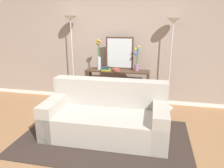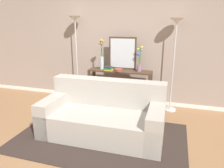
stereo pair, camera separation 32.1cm
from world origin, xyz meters
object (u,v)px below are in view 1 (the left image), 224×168
(vase_tall_flowers, at_px, (99,56))
(book_stack, at_px, (106,69))
(floor_lamp_left, at_px, (71,36))
(book_row_under_console, at_px, (101,102))
(floor_lamp_right, at_px, (172,39))
(console_table, at_px, (117,82))
(couch, at_px, (106,117))
(vase_short_flowers, at_px, (137,60))
(wall_mirror, at_px, (119,53))
(fruit_bowl, at_px, (116,70))

(vase_tall_flowers, height_order, book_stack, vase_tall_flowers)
(floor_lamp_left, bearing_deg, book_row_under_console, -8.01)
(book_stack, bearing_deg, floor_lamp_right, 8.42)
(book_stack, bearing_deg, book_row_under_console, 146.34)
(book_row_under_console, bearing_deg, console_table, 0.00)
(book_row_under_console, bearing_deg, book_stack, -33.66)
(couch, bearing_deg, vase_short_flowers, 74.57)
(console_table, xyz_separation_m, book_row_under_console, (-0.38, -0.00, -0.51))
(vase_short_flowers, bearing_deg, console_table, -174.02)
(wall_mirror, relative_size, book_stack, 3.55)
(vase_tall_flowers, xyz_separation_m, book_row_under_console, (0.03, 0.00, -1.05))
(floor_lamp_left, distance_m, book_row_under_console, 1.62)
(couch, height_order, book_stack, book_stack)
(console_table, height_order, vase_tall_flowers, vase_tall_flowers)
(floor_lamp_right, bearing_deg, book_stack, -171.58)
(book_row_under_console, bearing_deg, floor_lamp_left, 171.99)
(floor_lamp_right, relative_size, wall_mirror, 2.73)
(book_stack, bearing_deg, vase_short_flowers, 12.68)
(book_stack, bearing_deg, couch, -75.96)
(couch, xyz_separation_m, console_table, (-0.05, 1.24, 0.26))
(fruit_bowl, height_order, book_stack, book_stack)
(floor_lamp_left, bearing_deg, floor_lamp_right, 0.00)
(console_table, bearing_deg, book_stack, -156.41)
(couch, xyz_separation_m, vase_short_flowers, (0.36, 1.29, 0.74))
(floor_lamp_left, distance_m, book_stack, 1.08)
(fruit_bowl, bearing_deg, book_stack, -179.45)
(wall_mirror, xyz_separation_m, vase_tall_flowers, (-0.43, -0.14, -0.06))
(floor_lamp_right, xyz_separation_m, fruit_bowl, (-1.10, -0.19, -0.64))
(floor_lamp_left, relative_size, floor_lamp_right, 1.03)
(vase_tall_flowers, distance_m, vase_short_flowers, 0.82)
(book_stack, distance_m, book_row_under_console, 0.83)
(floor_lamp_right, distance_m, book_stack, 1.48)
(floor_lamp_left, bearing_deg, couch, -50.30)
(couch, height_order, vase_tall_flowers, vase_tall_flowers)
(console_table, xyz_separation_m, vase_short_flowers, (0.41, 0.04, 0.48))
(floor_lamp_right, relative_size, book_row_under_console, 5.55)
(vase_tall_flowers, bearing_deg, wall_mirror, 17.90)
(floor_lamp_right, relative_size, book_stack, 9.69)
(floor_lamp_right, distance_m, wall_mirror, 1.12)
(floor_lamp_left, height_order, book_stack, floor_lamp_left)
(wall_mirror, bearing_deg, floor_lamp_left, -177.74)
(couch, xyz_separation_m, book_row_under_console, (-0.44, 1.24, -0.25))
(vase_short_flowers, distance_m, fruit_bowl, 0.48)
(vase_short_flowers, height_order, book_row_under_console, vase_short_flowers)
(floor_lamp_right, distance_m, book_row_under_console, 2.06)
(floor_lamp_right, xyz_separation_m, book_row_under_console, (-1.48, -0.09, -1.43))
(floor_lamp_right, distance_m, vase_tall_flowers, 1.56)
(floor_lamp_right, height_order, book_stack, floor_lamp_right)
(console_table, height_order, book_stack, book_stack)
(floor_lamp_left, relative_size, fruit_bowl, 11.29)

